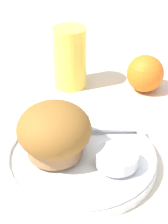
# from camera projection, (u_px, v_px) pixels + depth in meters

# --- Properties ---
(ground_plane) EXTENTS (3.00, 3.00, 0.00)m
(ground_plane) POSITION_uv_depth(u_px,v_px,m) (91.00, 157.00, 0.54)
(ground_plane) COLOR beige
(plate) EXTENTS (0.21, 0.21, 0.02)m
(plate) POSITION_uv_depth(u_px,v_px,m) (81.00, 158.00, 0.52)
(plate) COLOR white
(plate) RESTS_ON ground_plane
(muffin) EXTENTS (0.10, 0.10, 0.07)m
(muffin) POSITION_uv_depth(u_px,v_px,m) (54.00, 132.00, 0.50)
(muffin) COLOR #9E7047
(muffin) RESTS_ON plate
(cream_ramekin) EXTENTS (0.06, 0.06, 0.02)m
(cream_ramekin) POSITION_uv_depth(u_px,v_px,m) (117.00, 158.00, 0.49)
(cream_ramekin) COLOR silver
(cream_ramekin) RESTS_ON plate
(berry_pair) EXTENTS (0.03, 0.02, 0.02)m
(berry_pair) POSITION_uv_depth(u_px,v_px,m) (76.00, 132.00, 0.54)
(berry_pair) COLOR maroon
(berry_pair) RESTS_ON plate
(butter_knife) EXTENTS (0.16, 0.07, 0.00)m
(butter_knife) POSITION_uv_depth(u_px,v_px,m) (87.00, 128.00, 0.56)
(butter_knife) COLOR #B7B7BC
(butter_knife) RESTS_ON plate
(orange_fruit) EXTENTS (0.07, 0.07, 0.07)m
(orange_fruit) POSITION_uv_depth(u_px,v_px,m) (145.00, 74.00, 0.68)
(orange_fruit) COLOR orange
(orange_fruit) RESTS_ON ground_plane
(juice_glass) EXTENTS (0.06, 0.06, 0.11)m
(juice_glass) POSITION_uv_depth(u_px,v_px,m) (70.00, 58.00, 0.69)
(juice_glass) COLOR #EAD14C
(juice_glass) RESTS_ON ground_plane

